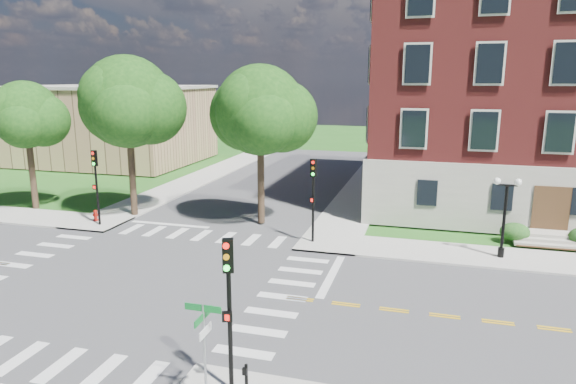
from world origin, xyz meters
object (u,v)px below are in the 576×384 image
(traffic_signal_se, at_px, (229,296))
(push_button_post, at_px, (246,381))
(traffic_signal_ne, at_px, (313,190))
(traffic_signal_nw, at_px, (96,178))
(twin_lamp_west, at_px, (505,213))
(fire_hydrant, at_px, (96,216))
(street_sign_pole, at_px, (204,335))

(traffic_signal_se, relative_size, push_button_post, 4.00)
(push_button_post, bearing_deg, traffic_signal_ne, 95.71)
(traffic_signal_nw, bearing_deg, push_button_post, -43.68)
(traffic_signal_se, height_order, twin_lamp_west, traffic_signal_se)
(traffic_signal_se, xyz_separation_m, fire_hydrant, (-15.61, 15.05, -2.72))
(traffic_signal_nw, xyz_separation_m, push_button_post, (15.47, -14.77, -2.39))
(traffic_signal_nw, height_order, street_sign_pole, traffic_signal_nw)
(twin_lamp_west, distance_m, fire_hydrant, 24.96)
(traffic_signal_se, relative_size, twin_lamp_west, 1.13)
(traffic_signal_ne, height_order, traffic_signal_nw, same)
(traffic_signal_se, distance_m, fire_hydrant, 21.86)
(traffic_signal_ne, xyz_separation_m, fire_hydrant, (-14.74, 0.37, -2.72))
(traffic_signal_ne, xyz_separation_m, twin_lamp_west, (10.13, 0.16, -0.66))
(twin_lamp_west, bearing_deg, traffic_signal_se, -121.94)
(traffic_signal_ne, relative_size, street_sign_pole, 1.55)
(traffic_signal_nw, distance_m, fire_hydrant, 2.92)
(street_sign_pole, bearing_deg, traffic_signal_nw, 133.50)
(fire_hydrant, bearing_deg, push_button_post, -43.58)
(traffic_signal_se, bearing_deg, push_button_post, -32.93)
(traffic_signal_se, distance_m, twin_lamp_west, 17.50)
(traffic_signal_nw, xyz_separation_m, fire_hydrant, (-0.78, 0.69, -2.72))
(traffic_signal_ne, relative_size, twin_lamp_west, 1.13)
(twin_lamp_west, distance_m, push_button_post, 17.61)
(traffic_signal_se, bearing_deg, street_sign_pole, -118.75)
(traffic_signal_se, height_order, traffic_signal_nw, same)
(traffic_signal_nw, bearing_deg, twin_lamp_west, 1.15)
(traffic_signal_ne, bearing_deg, push_button_post, -84.29)
(twin_lamp_west, bearing_deg, fire_hydrant, 179.51)
(twin_lamp_west, relative_size, push_button_post, 3.53)
(street_sign_pole, bearing_deg, traffic_signal_ne, 91.59)
(fire_hydrant, bearing_deg, traffic_signal_ne, -1.43)
(traffic_signal_nw, distance_m, street_sign_pole, 20.92)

